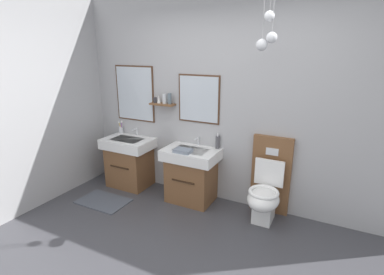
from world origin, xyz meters
name	(u,v)px	position (x,y,z in m)	size (l,w,h in m)	color
wall_back	(233,102)	(-0.02, 1.72, 1.36)	(4.64, 0.65, 2.72)	#A8A8AA
bath_mat	(103,201)	(-1.52, 0.83, 0.01)	(0.68, 0.44, 0.01)	#474C56
vanity_sink_left	(130,160)	(-1.52, 1.44, 0.39)	(0.72, 0.52, 0.74)	brown
tap_on_left_sink	(136,131)	(-1.52, 1.64, 0.81)	(0.03, 0.13, 0.11)	silver
vanity_sink_right	(191,173)	(-0.47, 1.44, 0.39)	(0.72, 0.52, 0.74)	brown
tap_on_right_sink	(198,140)	(-0.47, 1.64, 0.81)	(0.03, 0.13, 0.11)	silver
toilet	(267,190)	(0.54, 1.46, 0.38)	(0.48, 0.63, 1.00)	brown
toothbrush_cup	(121,130)	(-1.80, 1.62, 0.79)	(0.07, 0.07, 0.20)	silver
soap_dispenser	(218,142)	(-0.18, 1.63, 0.83)	(0.06, 0.06, 0.20)	#4C4C51
folded_hand_towel	(183,151)	(-0.51, 1.28, 0.76)	(0.22, 0.16, 0.04)	gray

